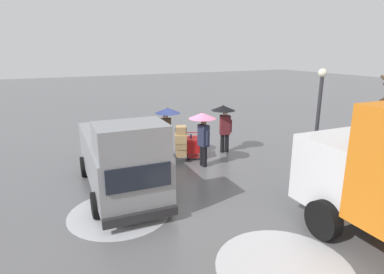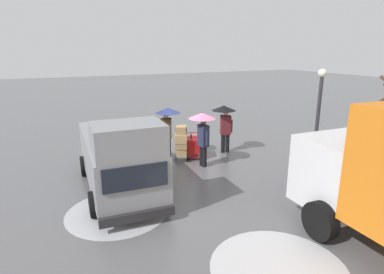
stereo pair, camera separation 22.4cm
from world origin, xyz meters
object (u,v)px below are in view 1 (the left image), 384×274
at_px(hand_dolly_boxes, 181,142).
at_px(pedestrian_pink_side, 167,120).
at_px(cargo_van_parked_right, 121,157).
at_px(street_lamp, 318,114).
at_px(pedestrian_black_side, 224,118).
at_px(pedestrian_white_side, 203,127).
at_px(shopping_cart_vendor, 193,145).

height_order(hand_dolly_boxes, pedestrian_pink_side, pedestrian_pink_side).
distance_m(cargo_van_parked_right, pedestrian_pink_side, 3.73).
xyz_separation_m(pedestrian_pink_side, street_lamp, (-3.52, 4.68, 0.79)).
distance_m(cargo_van_parked_right, pedestrian_black_side, 5.52).
bearing_deg(pedestrian_white_side, pedestrian_black_side, -146.01).
relative_size(shopping_cart_vendor, pedestrian_white_side, 0.49).
height_order(shopping_cart_vendor, street_lamp, street_lamp).
distance_m(pedestrian_pink_side, pedestrian_black_side, 2.52).
bearing_deg(shopping_cart_vendor, pedestrian_black_side, -175.26).
xyz_separation_m(hand_dolly_boxes, street_lamp, (-3.22, 3.93, 1.56)).
relative_size(cargo_van_parked_right, pedestrian_white_side, 2.53).
xyz_separation_m(hand_dolly_boxes, pedestrian_pink_side, (0.30, -0.76, 0.78)).
xyz_separation_m(cargo_van_parked_right, street_lamp, (-6.15, 2.06, 1.19)).
bearing_deg(shopping_cart_vendor, pedestrian_pink_side, -36.65).
distance_m(shopping_cart_vendor, pedestrian_pink_side, 1.50).
bearing_deg(cargo_van_parked_right, shopping_cart_vendor, -150.86).
bearing_deg(pedestrian_white_side, cargo_van_parked_right, 15.95).
height_order(hand_dolly_boxes, pedestrian_white_side, pedestrian_white_side).
relative_size(cargo_van_parked_right, pedestrian_black_side, 2.53).
relative_size(pedestrian_black_side, pedestrian_white_side, 1.00).
relative_size(shopping_cart_vendor, street_lamp, 0.27).
height_order(cargo_van_parked_right, pedestrian_black_side, cargo_van_parked_right).
distance_m(cargo_van_parked_right, pedestrian_white_side, 3.62).
bearing_deg(pedestrian_white_side, shopping_cart_vendor, -93.38).
relative_size(cargo_van_parked_right, hand_dolly_boxes, 3.70).
height_order(pedestrian_pink_side, pedestrian_white_side, same).
bearing_deg(pedestrian_black_side, pedestrian_white_side, 33.99).
bearing_deg(shopping_cart_vendor, hand_dolly_boxes, 9.43).
relative_size(pedestrian_pink_side, street_lamp, 0.56).
distance_m(hand_dolly_boxes, street_lamp, 5.31).
relative_size(pedestrian_pink_side, pedestrian_white_side, 1.00).
distance_m(pedestrian_pink_side, pedestrian_white_side, 1.83).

